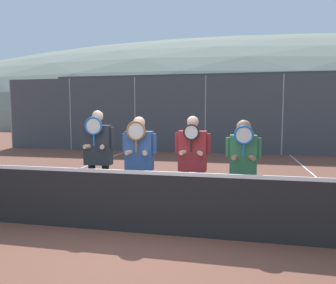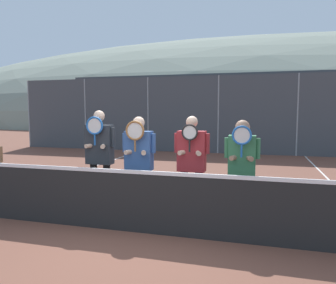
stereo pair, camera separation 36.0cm
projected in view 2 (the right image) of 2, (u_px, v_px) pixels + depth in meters
The scene contains 13 objects.
ground_plane at pixel (140, 233), 5.02m from camera, with size 120.00×120.00×0.00m, color brown.
hill_distant at pixel (249, 121), 60.52m from camera, with size 135.77×75.43×26.40m.
clubhouse_building at pixel (210, 109), 21.00m from camera, with size 15.98×5.50×3.92m.
fence_back at pixel (218, 115), 14.28m from camera, with size 19.51×0.06×3.40m.
tennis_net at pixel (140, 201), 4.97m from camera, with size 9.65×0.09×1.07m.
court_line_left_sideline at pixel (54, 180), 8.85m from camera, with size 0.05×16.00×0.01m, color white.
player_leftmost at pixel (100, 152), 5.95m from camera, with size 0.61×0.34×1.87m.
player_center_left at pixel (139, 158), 5.62m from camera, with size 0.60×0.34×1.76m.
player_center_right at pixel (192, 160), 5.48m from camera, with size 0.60×0.34×1.78m.
player_rightmost at pixel (242, 164), 5.15m from camera, with size 0.55×0.34×1.72m.
car_far_left at pixel (134, 128), 17.86m from camera, with size 4.62×2.08×1.86m.
car_left_of_center at pixel (224, 130), 16.37m from camera, with size 4.14×2.10×1.76m.
car_center at pixel (326, 130), 15.38m from camera, with size 4.39×2.10×1.86m.
Camera 2 is at (1.71, -4.57, 1.86)m, focal length 35.00 mm.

